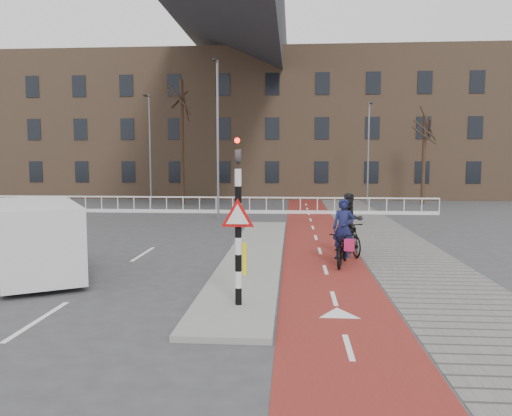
{
  "coord_description": "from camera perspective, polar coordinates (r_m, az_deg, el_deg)",
  "views": [
    {
      "loc": [
        0.53,
        -12.31,
        3.2
      ],
      "look_at": [
        -0.74,
        5.0,
        1.5
      ],
      "focal_mm": 35.0,
      "sensor_mm": 36.0,
      "label": 1
    }
  ],
  "objects": [
    {
      "name": "ground",
      "position": [
        12.73,
        1.69,
        -8.97
      ],
      "size": [
        120.0,
        120.0,
        0.0
      ],
      "primitive_type": "plane",
      "color": "#38383A",
      "rests_on": "ground"
    },
    {
      "name": "sidewalk",
      "position": [
        22.85,
        13.66,
        -2.61
      ],
      "size": [
        3.0,
        60.0,
        0.01
      ],
      "primitive_type": "cube",
      "color": "slate",
      "rests_on": "ground"
    },
    {
      "name": "cyclist_near",
      "position": [
        15.26,
        9.93,
        -3.97
      ],
      "size": [
        1.09,
        2.05,
        2.02
      ],
      "rotation": [
        0.0,
        0.0,
        -0.22
      ],
      "color": "black",
      "rests_on": "bike_lane"
    },
    {
      "name": "tree_right",
      "position": [
        37.29,
        18.62,
        5.23
      ],
      "size": [
        0.27,
        0.27,
        6.31
      ],
      "primitive_type": "cylinder",
      "color": "black",
      "rests_on": "ground"
    },
    {
      "name": "streetlight_right",
      "position": [
        35.73,
        12.71,
        6.01
      ],
      "size": [
        0.12,
        0.12,
        7.1
      ],
      "primitive_type": "cylinder",
      "color": "slate",
      "rests_on": "ground"
    },
    {
      "name": "townhouse_row",
      "position": [
        44.69,
        -0.38,
        11.51
      ],
      "size": [
        46.0,
        10.0,
        15.9
      ],
      "color": "#7F6047",
      "rests_on": "ground"
    },
    {
      "name": "van",
      "position": [
        14.84,
        -23.65,
        -3.12
      ],
      "size": [
        4.06,
        5.03,
        2.04
      ],
      "rotation": [
        0.0,
        0.0,
        0.54
      ],
      "color": "silver",
      "rests_on": "ground"
    },
    {
      "name": "streetlight_left",
      "position": [
        35.76,
        -12.0,
        6.43
      ],
      "size": [
        0.12,
        0.12,
        7.61
      ],
      "primitive_type": "cylinder",
      "color": "slate",
      "rests_on": "ground"
    },
    {
      "name": "streetlight_near",
      "position": [
        26.16,
        -4.39,
        7.58
      ],
      "size": [
        0.12,
        0.12,
        8.23
      ],
      "primitive_type": "cylinder",
      "color": "slate",
      "rests_on": "ground"
    },
    {
      "name": "traffic_signal",
      "position": [
        10.42,
        -2.06,
        -1.07
      ],
      "size": [
        0.8,
        0.8,
        3.68
      ],
      "color": "black",
      "rests_on": "curb_island"
    },
    {
      "name": "cyclist_far",
      "position": [
        16.92,
        10.68,
        -2.44
      ],
      "size": [
        1.03,
        2.01,
        2.07
      ],
      "rotation": [
        0.0,
        0.0,
        0.25
      ],
      "color": "black",
      "rests_on": "bike_lane"
    },
    {
      "name": "curb_island",
      "position": [
        16.65,
        -0.12,
        -5.27
      ],
      "size": [
        1.8,
        16.0,
        0.12
      ],
      "primitive_type": "cube",
      "color": "gray",
      "rests_on": "ground"
    },
    {
      "name": "bike_lane",
      "position": [
        22.55,
        6.62,
        -2.59
      ],
      "size": [
        2.5,
        60.0,
        0.01
      ],
      "primitive_type": "cube",
      "color": "maroon",
      "rests_on": "ground"
    },
    {
      "name": "tree_mid",
      "position": [
        35.66,
        -8.44,
        7.38
      ],
      "size": [
        0.28,
        0.28,
        8.7
      ],
      "primitive_type": "cylinder",
      "color": "black",
      "rests_on": "ground"
    },
    {
      "name": "bollard",
      "position": [
        13.4,
        -1.34,
        -5.82
      ],
      "size": [
        0.12,
        0.12,
        0.85
      ],
      "primitive_type": "cylinder",
      "color": "yellow",
      "rests_on": "curb_island"
    },
    {
      "name": "railing",
      "position": [
        29.96,
        -6.47,
        0.01
      ],
      "size": [
        28.0,
        0.1,
        0.99
      ],
      "color": "silver",
      "rests_on": "ground"
    }
  ]
}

